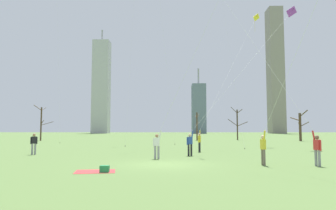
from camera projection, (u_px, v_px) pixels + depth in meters
name	position (u px, v px, depth m)	size (l,w,h in m)	color
ground_plane	(165.00, 164.00, 17.08)	(400.00, 400.00, 0.00)	#5B7A3D
kite_flyer_midfield_center_yellow	(212.00, 114.00, 28.43)	(9.05, 13.17, 16.92)	black
kite_flyer_foreground_left_orange	(275.00, 117.00, 15.95)	(4.05, 9.10, 16.49)	#726656
kite_flyer_midfield_right_purple	(218.00, 107.00, 24.94)	(12.81, 11.53, 15.65)	black
kite_flyer_far_back_red	(173.00, 107.00, 19.98)	(8.41, 3.32, 18.81)	gray
kite_flyer_midfield_left_green	(289.00, 104.00, 18.09)	(5.44, 11.35, 17.33)	gray
bystander_watching_nearby	(34.00, 143.00, 23.65)	(0.44, 0.35, 1.62)	gray
distant_kite_low_near_trees_teal	(133.00, 15.00, 41.51)	(0.36, 6.06, 21.05)	teal
picnic_spot	(100.00, 170.00, 13.95)	(2.03, 1.71, 0.31)	#CC3838
bare_tree_center	(197.00, 126.00, 55.58)	(0.79, 1.57, 5.01)	#4C3828
bare_tree_left_of_center	(41.00, 122.00, 53.19)	(3.50, 1.85, 6.27)	#4C3828
bare_tree_right_of_center	(237.00, 123.00, 57.68)	(3.69, 1.06, 6.15)	#423326
bare_tree_rightmost	(300.00, 125.00, 51.86)	(1.95, 3.36, 5.17)	#4C3828
skyline_short_annex	(101.00, 87.00, 158.07)	(8.26, 7.23, 53.61)	#B2B2B7
skyline_squat_block	(199.00, 109.00, 151.76)	(6.65, 9.96, 32.18)	slate
skyline_slender_spire	(275.00, 70.00, 157.28)	(6.90, 8.72, 64.21)	gray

